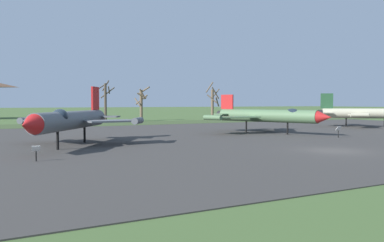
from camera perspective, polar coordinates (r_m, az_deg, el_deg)
ground_plane at (r=31.41m, az=19.16°, el=-4.00°), size 600.00×600.00×0.00m
asphalt_apron at (r=42.43m, az=4.49°, el=-2.17°), size 95.30×48.23×0.05m
grass_verge_strip at (r=69.54m, az=-9.24°, el=-0.35°), size 155.30×12.00×0.06m
jet_fighter_front_left at (r=34.05m, az=-16.44°, el=0.17°), size 11.14×13.53×5.01m
info_placard_front_left at (r=25.90m, az=-20.88°, el=-4.03°), size 0.51×0.33×0.98m
jet_fighter_front_right at (r=64.36m, az=23.14°, el=1.03°), size 12.73×11.67×4.88m
jet_fighter_rear_center at (r=47.17m, az=10.31°, el=0.75°), size 12.73×14.02×4.51m
info_placard_rear_center at (r=43.25m, az=19.69°, el=-1.27°), size 0.63×0.34×1.14m
bare_tree_center at (r=75.72m, az=-11.92°, el=2.89°), size 3.06×2.87×7.63m
bare_tree_right_of_center at (r=81.24m, az=-7.04°, el=2.61°), size 2.95×2.99×6.77m
bare_tree_far_right at (r=83.75m, az=2.92°, el=2.67°), size 3.09×2.91×7.87m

